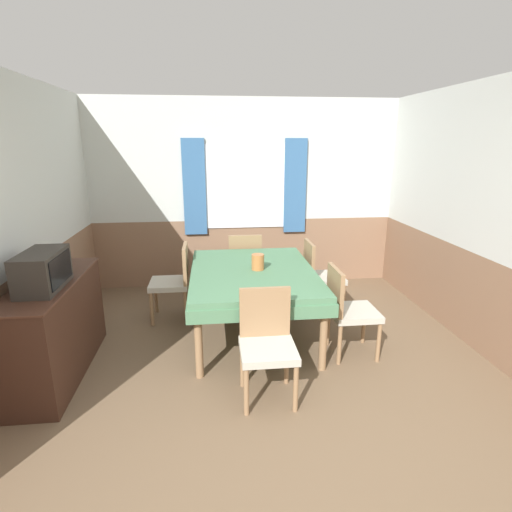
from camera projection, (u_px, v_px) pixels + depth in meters
The scene contains 13 objects.
ground_plane at pixel (299, 489), 2.40m from camera, with size 16.00×16.00×0.00m, color brown.
wall_back at pixel (245, 195), 5.60m from camera, with size 4.63×0.09×2.60m.
wall_left at pixel (26, 225), 3.59m from camera, with size 0.05×4.10×2.60m.
wall_right at pixel (471, 216), 4.04m from camera, with size 0.05×4.10×2.60m.
dining_table at pixel (253, 279), 4.20m from camera, with size 1.31×1.75×0.73m.
chair_right_far at pixel (319, 274), 4.82m from camera, with size 0.44×0.44×0.89m.
chair_left_far at pixel (175, 279), 4.64m from camera, with size 0.44×0.44×0.89m.
chair_right_near at pixel (347, 308), 3.83m from camera, with size 0.44×0.44×0.89m.
chair_head_window at pixel (244, 263), 5.27m from camera, with size 0.44×0.44×0.89m.
chair_head_near at pixel (267, 340), 3.20m from camera, with size 0.44×0.44×0.89m.
sideboard at pixel (55, 327), 3.52m from camera, with size 0.46×1.44×0.87m.
tv at pixel (43, 271), 3.19m from camera, with size 0.29×0.54×0.31m.
vase at pixel (258, 262), 4.16m from camera, with size 0.13×0.13×0.16m.
Camera 1 is at (-0.47, -1.88, 2.02)m, focal length 28.00 mm.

